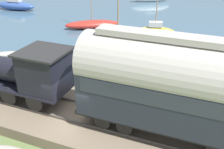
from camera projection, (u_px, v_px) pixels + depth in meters
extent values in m
plane|color=#607542|center=(77.00, 124.00, 13.30)|extent=(200.00, 200.00, 0.00)
cube|color=#756651|center=(79.00, 117.00, 13.33)|extent=(4.69, 56.00, 0.59)
cube|color=#4C4742|center=(70.00, 121.00, 12.51)|extent=(0.07, 54.88, 0.12)
cube|color=#4C4742|center=(86.00, 103.00, 13.85)|extent=(0.07, 54.88, 0.12)
cylinder|color=black|center=(34.00, 102.00, 12.93)|extent=(0.12, 0.97, 0.97)
cylinder|color=black|center=(53.00, 88.00, 14.27)|extent=(0.12, 0.97, 0.97)
cylinder|color=black|center=(9.00, 96.00, 13.47)|extent=(0.12, 0.97, 0.97)
cylinder|color=black|center=(29.00, 82.00, 14.81)|extent=(0.12, 0.97, 0.97)
cylinder|color=black|center=(6.00, 77.00, 15.35)|extent=(0.12, 0.97, 0.97)
cube|color=black|center=(18.00, 82.00, 13.96)|extent=(2.12, 5.87, 0.12)
cube|color=black|center=(46.00, 71.00, 12.86)|extent=(2.02, 2.05, 1.94)
cube|color=#282828|center=(43.00, 51.00, 12.40)|extent=(2.22, 2.29, 0.10)
cylinder|color=black|center=(218.00, 126.00, 11.46)|extent=(0.12, 0.76, 0.76)
cylinder|color=black|center=(124.00, 127.00, 11.39)|extent=(0.12, 0.76, 0.76)
cylinder|color=black|center=(136.00, 107.00, 12.73)|extent=(0.12, 0.76, 0.76)
cylinder|color=black|center=(102.00, 121.00, 11.74)|extent=(0.12, 0.76, 0.76)
cylinder|color=black|center=(116.00, 103.00, 13.08)|extent=(0.12, 0.76, 0.76)
cube|color=black|center=(172.00, 121.00, 11.28)|extent=(2.10, 8.40, 0.16)
cube|color=#232833|center=(175.00, 96.00, 10.74)|extent=(2.34, 8.06, 2.28)
cube|color=#2D333D|center=(176.00, 88.00, 10.56)|extent=(2.37, 7.56, 0.64)
cylinder|color=#B2ADA3|center=(178.00, 72.00, 10.22)|extent=(2.45, 8.06, 2.45)
cube|color=#B2ADA3|center=(182.00, 39.00, 9.62)|extent=(0.82, 6.72, 0.24)
ellipsoid|color=brown|center=(118.00, 65.00, 18.26)|extent=(1.26, 4.55, 1.26)
cube|color=silver|center=(118.00, 53.00, 17.87)|extent=(0.73, 1.37, 0.45)
ellipsoid|color=#335199|center=(16.00, 6.00, 35.73)|extent=(2.24, 5.86, 1.12)
cube|color=silver|center=(15.00, 0.00, 35.38)|extent=(1.16, 1.81, 0.45)
ellipsoid|color=gold|center=(155.00, 34.00, 24.27)|extent=(1.95, 4.18, 1.39)
cylinder|color=#9E8460|center=(157.00, 2.00, 22.97)|extent=(0.10, 0.10, 4.37)
cube|color=silver|center=(156.00, 24.00, 23.85)|extent=(0.88, 1.33, 0.45)
ellipsoid|color=#B72D23|center=(92.00, 24.00, 28.01)|extent=(4.50, 5.72, 0.88)
ellipsoid|color=#B7B2A3|center=(11.00, 54.00, 21.09)|extent=(2.03, 2.99, 0.42)
ellipsoid|color=silver|center=(107.00, 42.00, 23.70)|extent=(1.28, 2.88, 0.47)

